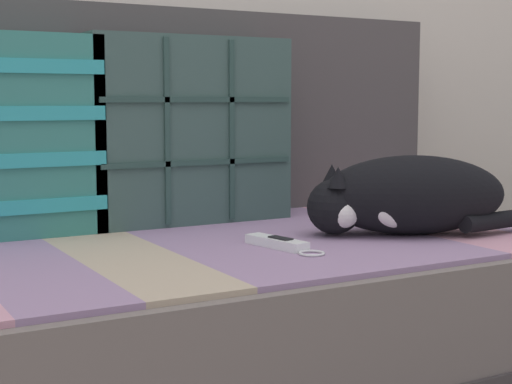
{
  "coord_description": "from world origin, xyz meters",
  "views": [
    {
      "loc": [
        -0.66,
        -1.31,
        0.64
      ],
      "look_at": [
        0.09,
        0.03,
        0.46
      ],
      "focal_mm": 55.0,
      "sensor_mm": 36.0,
      "label": 1
    }
  ],
  "objects": [
    {
      "name": "throw_pillow_quilted",
      "position": [
        0.09,
        0.33,
        0.57
      ],
      "size": [
        0.48,
        0.14,
        0.42
      ],
      "color": "#38514C",
      "rests_on": "couch"
    },
    {
      "name": "throw_pillow_striped",
      "position": [
        -0.31,
        0.33,
        0.57
      ],
      "size": [
        0.36,
        0.14,
        0.42
      ],
      "color": "#337A70",
      "rests_on": "couch"
    },
    {
      "name": "game_remote_far",
      "position": [
        0.1,
        -0.05,
        0.37
      ],
      "size": [
        0.08,
        0.2,
        0.02
      ],
      "color": "white",
      "rests_on": "couch"
    },
    {
      "name": "sleeping_cat",
      "position": [
        0.41,
        -0.05,
        0.44
      ],
      "size": [
        0.45,
        0.31,
        0.17
      ],
      "color": "black",
      "rests_on": "couch"
    },
    {
      "name": "sofa_backrest",
      "position": [
        0.0,
        0.48,
        0.61
      ],
      "size": [
        1.68,
        0.14,
        0.5
      ],
      "color": "#474242",
      "rests_on": "couch"
    },
    {
      "name": "couch",
      "position": [
        0.0,
        0.1,
        0.18
      ],
      "size": [
        1.71,
        0.89,
        0.36
      ],
      "color": "#3D3838",
      "rests_on": "ground_plane"
    }
  ]
}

